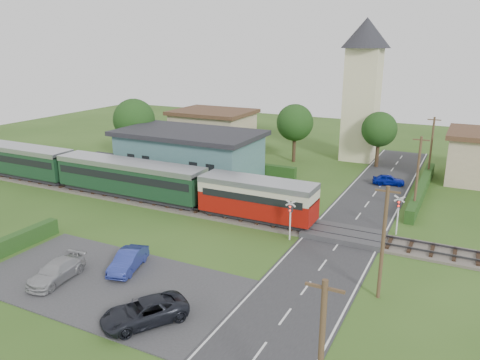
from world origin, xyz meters
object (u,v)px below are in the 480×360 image
at_px(car_park_blue, 128,260).
at_px(crossing_signal_far, 398,209).
at_px(pedestrian_near, 233,193).
at_px(train, 105,173).
at_px(car_park_dark, 144,312).
at_px(pedestrian_far, 111,174).
at_px(crossing_signal_near, 290,214).
at_px(station_building, 189,154).
at_px(house_west, 213,129).
at_px(car_park_silver, 56,271).
at_px(equipment_hut, 99,166).
at_px(church_tower, 363,79).
at_px(car_on_road, 389,180).

bearing_deg(car_park_blue, crossing_signal_far, 28.79).
bearing_deg(pedestrian_near, train, 8.63).
bearing_deg(car_park_dark, pedestrian_far, 168.79).
distance_m(crossing_signal_near, car_park_dark, 14.48).
xyz_separation_m(station_building, crossing_signal_far, (23.60, -6.60, -0.55)).
xyz_separation_m(car_park_dark, pedestrian_far, (-19.19, 19.08, 0.53)).
distance_m(house_west, pedestrian_far, 20.49).
distance_m(train, car_park_silver, 18.14).
bearing_deg(train, equipment_hut, 139.48).
xyz_separation_m(station_building, car_park_dark, (13.41, -25.49, -1.96)).
relative_size(car_park_blue, pedestrian_far, 2.43).
xyz_separation_m(train, car_park_silver, (9.70, -15.25, -1.47)).
xyz_separation_m(equipment_hut, house_west, (3.00, 19.80, 1.04)).
bearing_deg(car_park_silver, pedestrian_far, 116.39).
distance_m(house_west, car_park_blue, 37.60).
height_order(equipment_hut, station_building, station_building).
relative_size(train, crossing_signal_far, 13.18).
bearing_deg(car_park_dark, crossing_signal_near, 111.62).
xyz_separation_m(church_tower, car_park_silver, (-9.55, -41.25, -9.52)).
height_order(train, car_park_dark, train).
relative_size(station_building, car_park_silver, 3.72).
height_order(house_west, car_park_silver, house_west).
distance_m(car_park_silver, pedestrian_far, 21.08).
height_order(car_park_silver, pedestrian_near, pedestrian_near).
bearing_deg(house_west, crossing_signal_far, -35.77).
bearing_deg(station_building, house_west, 109.65).
xyz_separation_m(crossing_signal_far, pedestrian_near, (-14.79, 0.24, -0.87)).
height_order(car_park_blue, car_park_dark, car_park_dark).
height_order(church_tower, pedestrian_far, church_tower).
height_order(church_tower, car_park_silver, church_tower).
relative_size(equipment_hut, church_tower, 0.14).
xyz_separation_m(car_park_silver, pedestrian_near, (3.37, 17.88, 0.57)).
bearing_deg(station_building, equipment_hut, -144.08).
relative_size(car_park_blue, car_park_dark, 0.84).
bearing_deg(crossing_signal_far, church_tower, 110.02).
relative_size(car_park_dark, pedestrian_far, 2.89).
distance_m(car_park_blue, car_park_silver, 4.50).
bearing_deg(train, car_park_blue, -43.12).
relative_size(house_west, car_on_road, 3.26).
relative_size(equipment_hut, station_building, 0.16).
height_order(car_on_road, car_park_dark, car_park_dark).
xyz_separation_m(house_west, pedestrian_far, (-0.79, -20.42, -1.53)).
bearing_deg(house_west, equipment_hut, -98.62).
bearing_deg(crossing_signal_near, car_on_road, 76.81).
bearing_deg(car_park_silver, crossing_signal_far, 38.35).
bearing_deg(equipment_hut, car_park_dark, -42.62).
height_order(station_building, car_on_road, station_building).
bearing_deg(station_building, pedestrian_far, -132.05).
bearing_deg(car_park_blue, car_park_silver, -148.90).
bearing_deg(car_park_dark, car_park_silver, -155.32).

